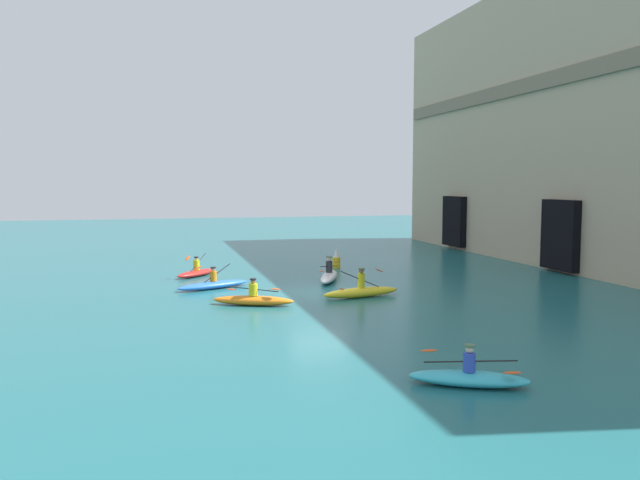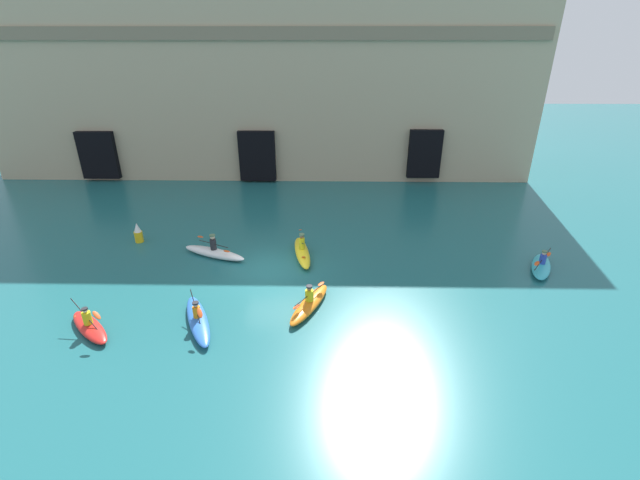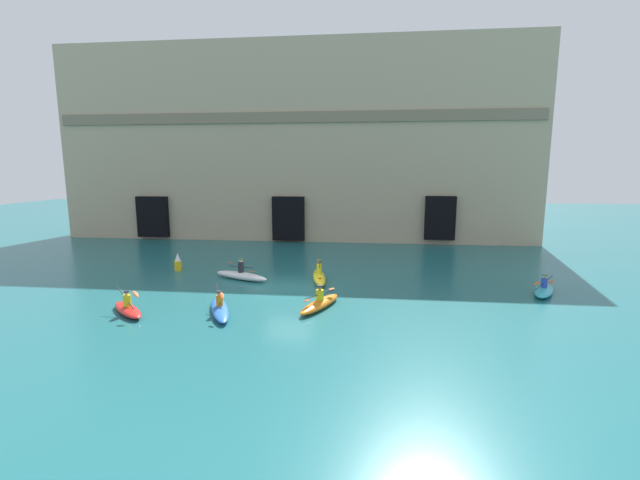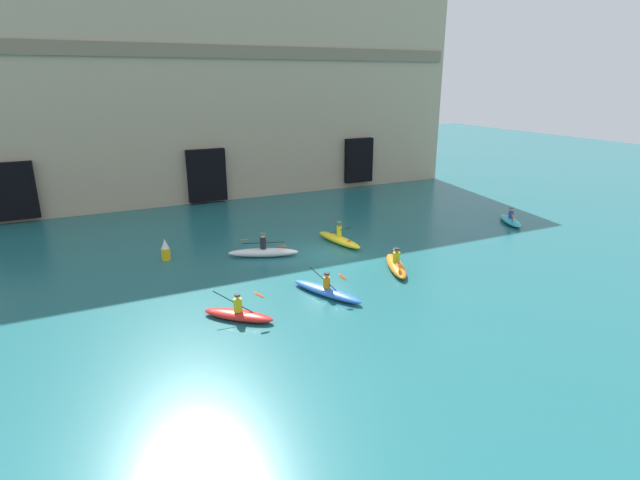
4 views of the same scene
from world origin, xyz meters
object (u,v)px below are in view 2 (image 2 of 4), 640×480
Objects in this scene: kayak_orange at (309,303)px; kayak_blue at (198,320)px; kayak_white at (214,252)px; marker_buoy at (138,233)px; kayak_cyan at (541,266)px; kayak_red at (89,326)px; kayak_yellow at (302,252)px.

kayak_blue reaches higher than kayak_orange.
kayak_white reaches higher than kayak_orange.
kayak_white is 4.90m from marker_buoy.
kayak_red is (-19.42, -5.18, 0.01)m from kayak_cyan.
kayak_yellow is 10.05m from kayak_red.
kayak_cyan is 20.91m from marker_buoy.
kayak_yellow reaches higher than marker_buoy.
kayak_white is at bearing 71.06° from kayak_orange.
kayak_orange is 6.81m from kayak_white.
marker_buoy is at bearing 108.16° from kayak_cyan.
kayak_yellow is 11.71m from kayak_cyan.
kayak_blue reaches higher than marker_buoy.
kayak_yellow is 1.23× the size of kayak_cyan.
kayak_orange is at bearing -19.22° from kayak_white.
kayak_orange is at bearing -3.39° from kayak_yellow.
kayak_blue is at bearing -59.89° from kayak_white.
kayak_cyan is 2.64× the size of marker_buoy.
kayak_cyan is at bearing 18.92° from kayak_white.
kayak_blue reaches higher than kayak_cyan.
kayak_cyan is 16.18m from kayak_white.
kayak_white is 5.76m from kayak_blue.
kayak_orange is 4.48m from kayak_blue.
kayak_white reaches higher than kayak_blue.
kayak_yellow reaches higher than kayak_white.
kayak_yellow is at bearing 109.87° from kayak_cyan.
kayak_red reaches higher than kayak_blue.
marker_buoy is at bearing 79.92° from kayak_orange.
kayak_red is at bearing 73.11° from kayak_blue.
kayak_orange is at bearing -98.94° from kayak_blue.
kayak_yellow is at bearing -9.77° from marker_buoy.
kayak_orange is 11.50m from marker_buoy.
kayak_white is (3.27, 6.22, 0.05)m from kayak_red.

